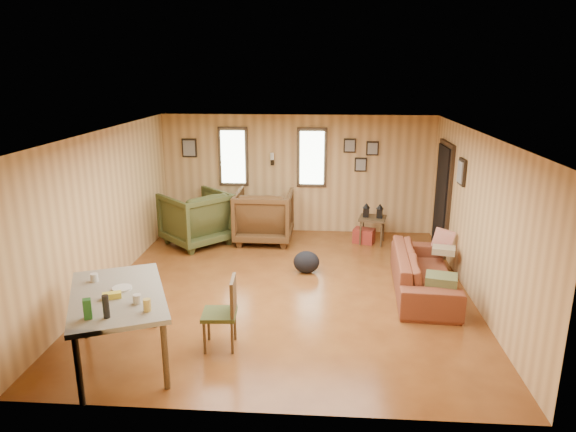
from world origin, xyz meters
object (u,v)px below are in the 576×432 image
at_px(recliner_brown, 264,214).
at_px(end_table, 235,221).
at_px(side_table, 373,216).
at_px(dining_table, 118,300).
at_px(sofa, 424,266).
at_px(recliner_green, 196,216).

bearing_deg(recliner_brown, end_table, -10.90).
height_order(end_table, side_table, side_table).
height_order(recliner_brown, dining_table, recliner_brown).
xyz_separation_m(sofa, recliner_brown, (-2.68, 2.23, 0.14)).
height_order(recliner_green, side_table, recliner_green).
bearing_deg(side_table, recliner_brown, -179.09).
bearing_deg(dining_table, side_table, 31.02).
distance_m(sofa, side_table, 2.34).
xyz_separation_m(end_table, dining_table, (-0.52, -4.58, 0.41)).
xyz_separation_m(side_table, dining_table, (-3.23, -4.48, 0.23)).
bearing_deg(end_table, sofa, -35.65).
xyz_separation_m(recliner_green, end_table, (0.67, 0.39, -0.20)).
bearing_deg(dining_table, recliner_green, 68.85).
height_order(recliner_brown, recliner_green, recliner_green).
bearing_deg(recliner_brown, sofa, 141.12).
xyz_separation_m(recliner_brown, side_table, (2.10, 0.03, -0.02)).
distance_m(sofa, recliner_green, 4.42).
height_order(sofa, side_table, sofa).
relative_size(recliner_brown, end_table, 1.74).
distance_m(end_table, dining_table, 4.62).
bearing_deg(recliner_green, sofa, 107.45).
bearing_deg(sofa, end_table, 58.03).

